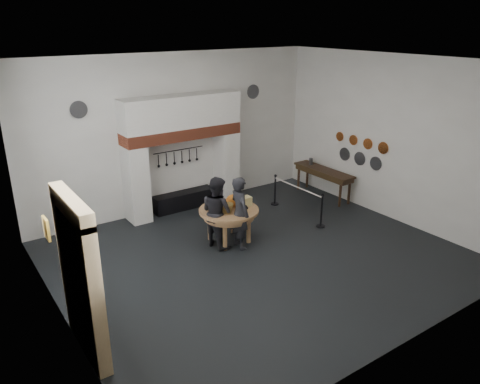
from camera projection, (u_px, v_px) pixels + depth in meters
floor at (258, 256)px, 11.17m from camera, size 9.00×8.00×0.02m
ceiling at (261, 62)px, 9.60m from camera, size 9.00×8.00×0.02m
wall_back at (176, 133)px, 13.47m from camera, size 9.00×0.02×4.50m
wall_front at (414, 229)px, 7.30m from camera, size 9.00×0.02×4.50m
wall_left at (49, 211)px, 7.98m from camera, size 0.02×8.00×4.50m
wall_right at (391, 139)px, 12.78m from camera, size 0.02×8.00×4.50m
chimney_pier_left at (136, 184)px, 12.82m from camera, size 0.55×0.70×2.15m
chimney_pier_right at (226, 166)px, 14.39m from camera, size 0.55×0.70×2.15m
hearth_brick_band at (182, 133)px, 13.17m from camera, size 3.50×0.72×0.32m
chimney_hood at (181, 111)px, 12.96m from camera, size 3.50×0.70×0.90m
iron_range at (184, 200)px, 13.95m from camera, size 1.90×0.45×0.50m
utensil_rail at (179, 150)px, 13.58m from camera, size 1.60×0.02×0.02m
door_recess at (76, 287)px, 7.57m from camera, size 0.04×1.10×2.50m
door_jamb_near at (95, 303)px, 7.07m from camera, size 0.22×0.30×2.60m
door_jamb_far at (69, 265)px, 8.14m from camera, size 0.22×0.30×2.60m
door_lintel at (71, 206)px, 7.14m from camera, size 0.22×1.70×0.30m
wall_plaque at (46, 229)px, 8.85m from camera, size 0.05×0.34×0.44m
work_table at (229, 210)px, 11.66m from camera, size 1.91×1.91×0.07m
pumpkin at (233, 200)px, 11.78m from camera, size 0.36×0.36×0.31m
cheese_block_big at (246, 201)px, 11.84m from camera, size 0.22×0.22×0.24m
cheese_block_small at (239, 198)px, 12.06m from camera, size 0.18×0.18×0.20m
wicker_basket at (227, 208)px, 11.41m from camera, size 0.41×0.41×0.22m
bread_loaf at (218, 203)px, 11.84m from camera, size 0.31×0.18×0.13m
visitor_near at (240, 213)px, 11.33m from camera, size 0.50×0.71×1.83m
visitor_far at (217, 212)px, 11.43m from camera, size 0.80×0.96×1.79m
side_table at (324, 170)px, 14.65m from camera, size 0.55×2.20×0.06m
pewter_jug at (311, 161)px, 15.07m from camera, size 0.12×0.12×0.22m
copper_pan_a at (383, 148)px, 13.02m from camera, size 0.03×0.34×0.34m
copper_pan_b at (368, 144)px, 13.44m from camera, size 0.03×0.32×0.32m
copper_pan_c at (353, 140)px, 13.87m from camera, size 0.03×0.30×0.30m
copper_pan_d at (340, 136)px, 14.29m from camera, size 0.03×0.28×0.28m
pewter_plate_left at (376, 163)px, 13.35m from camera, size 0.03×0.40×0.40m
pewter_plate_mid at (360, 159)px, 13.81m from camera, size 0.03×0.40×0.40m
pewter_plate_right at (345, 154)px, 14.27m from camera, size 0.03×0.40×0.40m
pewter_plate_back_left at (79, 110)px, 11.66m from camera, size 0.44×0.03×0.44m
pewter_plate_back_right at (253, 92)px, 14.54m from camera, size 0.44×0.03×0.44m
barrier_post_near at (322, 211)px, 12.61m from camera, size 0.05×0.05×0.90m
barrier_post_far at (275, 190)px, 14.15m from camera, size 0.05×0.05×0.90m
barrier_rope at (298, 187)px, 13.24m from camera, size 0.04×2.00×0.04m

